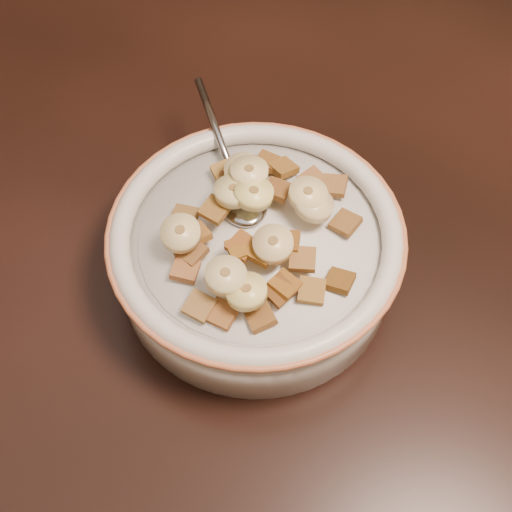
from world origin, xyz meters
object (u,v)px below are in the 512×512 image
(chair, at_px, (276,31))
(cereal_bowl, at_px, (256,258))
(spoon, at_px, (242,201))
(table, at_px, (103,164))

(chair, relative_size, cereal_bowl, 3.67)
(chair, xyz_separation_m, cereal_bowl, (0.17, -0.71, 0.36))
(spoon, bearing_deg, chair, -112.19)
(chair, height_order, spoon, chair)
(table, bearing_deg, spoon, -20.85)
(table, relative_size, chair, 1.67)
(chair, xyz_separation_m, spoon, (0.15, -0.68, 0.39))
(table, distance_m, chair, 0.69)
(table, xyz_separation_m, chair, (0.02, 0.62, -0.31))
(chair, bearing_deg, table, -107.89)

